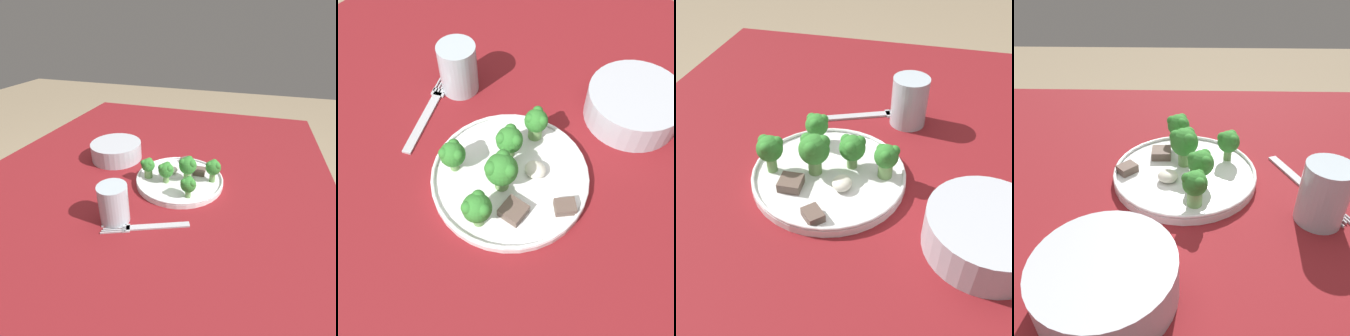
% 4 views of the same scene
% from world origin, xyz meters
% --- Properties ---
extents(table, '(1.23, 1.02, 0.72)m').
position_xyz_m(table, '(0.00, 0.00, 0.63)').
color(table, maroon).
rests_on(table, ground_plane).
extents(dinner_plate, '(0.24, 0.24, 0.02)m').
position_xyz_m(dinner_plate, '(-0.04, -0.09, 0.73)').
color(dinner_plate, white).
rests_on(dinner_plate, table).
extents(fork, '(0.09, 0.19, 0.00)m').
position_xyz_m(fork, '(-0.24, -0.06, 0.72)').
color(fork, '#B2B2B7').
rests_on(fork, table).
extents(cream_bowl, '(0.16, 0.16, 0.06)m').
position_xyz_m(cream_bowl, '(0.04, 0.15, 0.75)').
color(cream_bowl, '#B7BCC6').
rests_on(cream_bowl, table).
extents(drinking_glass, '(0.07, 0.07, 0.09)m').
position_xyz_m(drinking_glass, '(-0.23, 0.01, 0.76)').
color(drinking_glass, '#B2C1CC').
rests_on(drinking_glass, table).
extents(broccoli_floret_near_rim_left, '(0.04, 0.04, 0.06)m').
position_xyz_m(broccoli_floret_near_rim_left, '(-0.02, -0.18, 0.77)').
color(broccoli_floret_near_rim_left, '#709E56').
rests_on(broccoli_floret_near_rim_left, dinner_plate).
extents(broccoli_floret_center_left, '(0.04, 0.04, 0.06)m').
position_xyz_m(broccoli_floret_center_left, '(-0.06, -0.06, 0.77)').
color(broccoli_floret_center_left, '#709E56').
rests_on(broccoli_floret_center_left, dinner_plate).
extents(broccoli_floret_back_left, '(0.04, 0.04, 0.06)m').
position_xyz_m(broccoli_floret_back_left, '(-0.11, -0.13, 0.77)').
color(broccoli_floret_back_left, '#709E56').
rests_on(broccoli_floret_back_left, dinner_plate).
extents(broccoli_floret_front_left, '(0.05, 0.05, 0.07)m').
position_xyz_m(broccoli_floret_front_left, '(-0.04, -0.11, 0.78)').
color(broccoli_floret_front_left, '#709E56').
rests_on(broccoli_floret_front_left, dinner_plate).
extents(broccoli_floret_center_back, '(0.04, 0.04, 0.06)m').
position_xyz_m(broccoli_floret_center_back, '(-0.05, 0.00, 0.77)').
color(broccoli_floret_center_back, '#709E56').
rests_on(broccoli_floret_center_back, dinner_plate).
extents(meat_slice_front_slice, '(0.04, 0.04, 0.01)m').
position_xyz_m(meat_slice_front_slice, '(0.06, -0.08, 0.74)').
color(meat_slice_front_slice, brown).
rests_on(meat_slice_front_slice, dinner_plate).
extents(meat_slice_middle_slice, '(0.04, 0.04, 0.02)m').
position_xyz_m(meat_slice_middle_slice, '(0.01, -0.13, 0.74)').
color(meat_slice_middle_slice, brown).
rests_on(meat_slice_middle_slice, dinner_plate).
extents(sauce_dollop, '(0.03, 0.03, 0.02)m').
position_xyz_m(sauce_dollop, '(-0.01, -0.06, 0.74)').
color(sauce_dollop, silver).
rests_on(sauce_dollop, dinner_plate).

